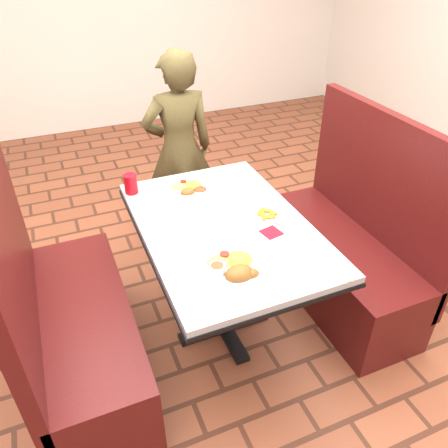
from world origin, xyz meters
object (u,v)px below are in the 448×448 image
Objects in this scene: diner_person at (179,150)px; far_dinner_plate at (190,187)px; booth_bench_right at (344,253)px; red_tumbler at (131,184)px; dining_table at (224,240)px; plantain_plate at (266,215)px; booth_bench_left at (75,329)px; near_dinner_plate at (235,265)px.

diner_person is 0.70m from far_dinner_plate.
red_tumbler is at bearing 157.00° from booth_bench_right.
plantain_plate is at bearing -5.39° from dining_table.
red_tumbler is (-0.31, 0.10, 0.03)m from far_dinner_plate.
red_tumbler is (0.45, 0.49, 0.48)m from booth_bench_left.
dining_table is 1.01× the size of booth_bench_left.
dining_table is 0.86m from booth_bench_right.
booth_bench_left is at bearing 180.00° from booth_bench_right.
dining_table is 4.99× the size of far_dinner_plate.
near_dinner_plate is at bearing -26.25° from booth_bench_left.
red_tumbler reaches higher than near_dinner_plate.
far_dinner_plate is at bearing 78.95° from diner_person.
near_dinner_plate is at bearing -158.76° from booth_bench_right.
diner_person reaches higher than near_dinner_plate.
plantain_plate is (-0.57, -0.02, 0.43)m from booth_bench_right.
booth_bench_right is at bearing 2.13° from plantain_plate.
red_tumbler is (-1.15, 0.49, 0.48)m from booth_bench_right.
near_dinner_plate is at bearing -134.50° from plantain_plate.
far_dinner_plate is at bearing 96.89° from dining_table.
plantain_plate is (0.27, -0.41, -0.01)m from far_dinner_plate.
near_dinner_plate is 2.63× the size of red_tumbler.
booth_bench_left is at bearing -132.32° from red_tumbler.
near_dinner_plate reaches higher than dining_table.
diner_person is (0.90, 1.06, 0.36)m from booth_bench_left.
far_dinner_plate is 0.32m from red_tumbler.
plantain_plate is (0.32, 0.33, -0.02)m from near_dinner_plate.
far_dinner_plate is 1.53× the size of plantain_plate.
booth_bench_right is 4.94× the size of far_dinner_plate.
booth_bench_right is 1.32m from diner_person.
far_dinner_plate is (-0.85, 0.39, 0.44)m from booth_bench_right.
dining_table is at bearing 85.96° from diner_person.
booth_bench_left is at bearing 153.75° from near_dinner_plate.
diner_person reaches higher than plantain_plate.
near_dinner_plate is (-0.20, -1.41, 0.10)m from diner_person.
far_dinner_plate is at bearing 27.26° from booth_bench_left.
near_dinner_plate is (-0.09, -0.35, 0.13)m from dining_table.
dining_table is 0.38m from near_dinner_plate.
diner_person is at bearing 96.31° from plantain_plate.
booth_bench_left is 0.91m from near_dinner_plate.
plantain_plate is (0.12, -1.09, 0.08)m from diner_person.
booth_bench_left is 0.88× the size of diner_person.
booth_bench_left reaches higher than dining_table.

